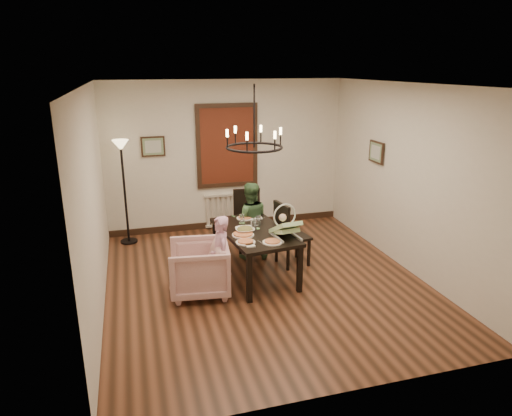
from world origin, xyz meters
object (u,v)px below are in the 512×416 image
seated_man (250,227)px  floor_lamp (125,194)px  chair_far (249,221)px  dining_table (254,236)px  chair_right (293,233)px  elderly_woman (221,263)px  drinking_glass (254,226)px  armchair (199,268)px  baby_bouncer (286,226)px

seated_man → floor_lamp: floor_lamp is taller
chair_far → floor_lamp: (-1.99, 0.91, 0.38)m
dining_table → seated_man: bearing=73.5°
chair_right → elderly_woman: bearing=107.7°
elderly_woman → floor_lamp: bearing=-154.7°
elderly_woman → chair_right: bearing=116.2°
elderly_woman → drinking_glass: elderly_woman is taller
armchair → seated_man: bearing=142.5°
dining_table → floor_lamp: floor_lamp is taller
dining_table → baby_bouncer: size_ratio=3.31×
dining_table → baby_bouncer: 0.57m
elderly_woman → floor_lamp: floor_lamp is taller
chair_far → baby_bouncer: size_ratio=2.08×
chair_far → elderly_woman: 1.65m
seated_man → baby_bouncer: bearing=110.9°
chair_far → armchair: chair_far is taller
drinking_glass → floor_lamp: 2.65m
baby_bouncer → chair_far: bearing=89.9°
seated_man → floor_lamp: 2.31m
elderly_woman → baby_bouncer: bearing=91.4°
dining_table → elderly_woman: size_ratio=1.76×
seated_man → floor_lamp: size_ratio=0.59×
elderly_woman → seated_man: (0.71, 1.12, 0.06)m
armchair → seated_man: 1.42m
dining_table → seated_man: size_ratio=1.57×
chair_far → seated_man: size_ratio=0.99×
chair_right → seated_man: (-0.59, 0.43, 0.01)m
drinking_glass → floor_lamp: floor_lamp is taller
armchair → baby_bouncer: size_ratio=1.63×
dining_table → drinking_glass: bearing=-121.7°
seated_man → baby_bouncer: 1.15m
drinking_glass → baby_bouncer: bearing=-45.7°
dining_table → baby_bouncer: bearing=-55.2°
chair_right → dining_table: bearing=99.8°
elderly_woman → seated_man: size_ratio=0.89×
dining_table → elderly_woman: bearing=-151.5°
elderly_woman → baby_bouncer: 1.04m
chair_far → drinking_glass: 1.09m
armchair → chair_far: bearing=148.5°
armchair → elderly_woman: 0.32m
armchair → drinking_glass: drinking_glass is taller
seated_man → chair_far: bearing=-94.3°
drinking_glass → armchair: bearing=-161.2°
chair_right → seated_man: bearing=43.4°
drinking_glass → dining_table: bearing=65.7°
drinking_glass → chair_right: bearing=21.1°
elderly_woman → seated_man: seated_man is taller
floor_lamp → baby_bouncer: bearing=-47.0°
dining_table → floor_lamp: (-1.80, 1.93, 0.26)m
dining_table → armchair: size_ratio=2.03×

